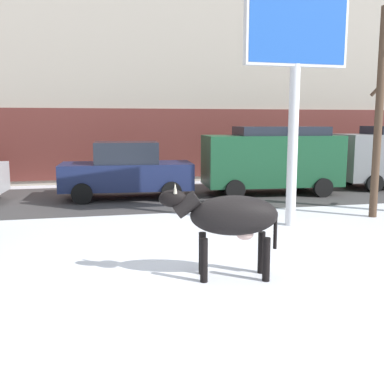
% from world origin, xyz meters
% --- Properties ---
extents(ground_plane, '(120.00, 120.00, 0.00)m').
position_xyz_m(ground_plane, '(0.00, 0.00, 0.00)').
color(ground_plane, white).
extents(road_strip, '(60.00, 5.60, 0.01)m').
position_xyz_m(road_strip, '(0.00, 7.89, 0.00)').
color(road_strip, '#423F3F').
rests_on(road_strip, ground).
extents(building_facade, '(44.00, 6.10, 13.00)m').
position_xyz_m(building_facade, '(0.00, 14.56, 6.48)').
color(building_facade, '#A39989').
rests_on(building_facade, ground).
extents(cow_black, '(1.93, 0.84, 1.54)m').
position_xyz_m(cow_black, '(0.39, -0.26, 0.99)').
color(cow_black, black).
rests_on(cow_black, ground).
extents(billboard, '(2.53, 0.31, 5.56)m').
position_xyz_m(billboard, '(2.97, 2.99, 4.31)').
color(billboard, silver).
rests_on(billboard, ground).
extents(car_navy_sedan, '(4.32, 2.23, 1.84)m').
position_xyz_m(car_navy_sedan, '(-0.57, 7.79, 0.91)').
color(car_navy_sedan, '#19234C').
rests_on(car_navy_sedan, ground).
extents(car_darkgreen_van, '(4.73, 2.39, 2.32)m').
position_xyz_m(car_darkgreen_van, '(4.40, 7.64, 1.24)').
color(car_darkgreen_van, '#194C2D').
rests_on(car_darkgreen_van, ground).
extents(pedestrian_near_billboard, '(0.36, 0.24, 1.73)m').
position_xyz_m(pedestrian_near_billboard, '(5.09, 10.90, 0.88)').
color(pedestrian_near_billboard, '#282833').
rests_on(pedestrian_near_billboard, ground).
extents(pedestrian_by_cars, '(0.36, 0.24, 1.73)m').
position_xyz_m(pedestrian_by_cars, '(0.39, 10.90, 0.88)').
color(pedestrian_by_cars, '#282833').
rests_on(pedestrian_by_cars, ground).
extents(bare_tree_right_lot, '(0.93, 1.21, 5.31)m').
position_xyz_m(bare_tree_right_lot, '(5.53, 3.41, 2.77)').
color(bare_tree_right_lot, '#4C3828').
rests_on(bare_tree_right_lot, ground).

